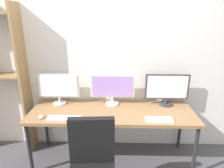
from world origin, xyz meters
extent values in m
cube|color=silver|center=(0.00, 1.02, 1.30)|extent=(4.51, 0.10, 2.60)
cube|color=#936D47|center=(0.00, 0.60, 0.72)|extent=(2.11, 0.68, 0.04)
cylinder|color=#262628|center=(-1.00, 0.31, 0.35)|extent=(0.04, 0.04, 0.70)
cylinder|color=#262628|center=(1.00, 0.31, 0.35)|extent=(0.04, 0.04, 0.70)
cylinder|color=#262628|center=(-1.00, 0.89, 0.35)|extent=(0.04, 0.04, 0.70)
cylinder|color=#262628|center=(1.00, 0.89, 0.35)|extent=(0.04, 0.04, 0.70)
cube|color=#9E7A4C|center=(-1.20, 0.83, 1.04)|extent=(0.03, 0.28, 2.07)
cube|color=black|center=(-0.17, -0.06, 0.75)|extent=(0.44, 0.10, 0.48)
cylinder|color=silver|center=(-0.73, 0.81, 0.75)|extent=(0.18, 0.18, 0.02)
cylinder|color=silver|center=(-0.73, 0.81, 0.80)|extent=(0.03, 0.03, 0.08)
cube|color=silver|center=(-0.73, 0.81, 1.00)|extent=(0.57, 0.03, 0.33)
cube|color=white|center=(-0.73, 0.80, 1.00)|extent=(0.52, 0.01, 0.30)
cylinder|color=silver|center=(0.00, 0.81, 0.75)|extent=(0.18, 0.18, 0.02)
cylinder|color=silver|center=(0.00, 0.81, 0.81)|extent=(0.03, 0.03, 0.09)
cube|color=silver|center=(0.00, 0.81, 1.01)|extent=(0.59, 0.03, 0.31)
cube|color=#B28CE5|center=(0.00, 0.80, 1.01)|extent=(0.54, 0.01, 0.28)
cylinder|color=#38383D|center=(0.73, 0.81, 0.75)|extent=(0.18, 0.18, 0.02)
cylinder|color=#38383D|center=(0.73, 0.81, 0.80)|extent=(0.03, 0.03, 0.07)
cube|color=#38383D|center=(0.73, 0.81, 1.00)|extent=(0.58, 0.03, 0.34)
cube|color=white|center=(0.73, 0.80, 1.00)|extent=(0.53, 0.01, 0.31)
cube|color=silver|center=(-0.56, 0.37, 0.75)|extent=(0.39, 0.13, 0.02)
cube|color=silver|center=(0.56, 0.37, 0.75)|extent=(0.32, 0.13, 0.02)
ellipsoid|color=silver|center=(-0.84, 0.39, 0.76)|extent=(0.06, 0.10, 0.03)
camera|label=1|loc=(0.07, -1.66, 1.87)|focal=31.17mm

